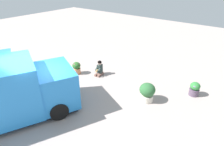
% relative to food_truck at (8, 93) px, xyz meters
% --- Properties ---
extents(ground_plane, '(40.00, 40.00, 0.00)m').
position_rel_food_truck_xyz_m(ground_plane, '(1.18, -0.38, -1.12)').
color(ground_plane, '#B09E97').
extents(food_truck, '(5.31, 4.31, 2.37)m').
position_rel_food_truck_xyz_m(food_truck, '(0.00, 0.00, 0.00)').
color(food_truck, '#2986DD').
rests_on(food_truck, ground_plane).
extents(person_customer, '(0.76, 0.52, 0.88)m').
position_rel_food_truck_xyz_m(person_customer, '(4.94, -0.40, -0.78)').
color(person_customer, '#7F594D').
rests_on(person_customer, ground_plane).
extents(planter_flowering_near, '(0.48, 0.48, 0.70)m').
position_rel_food_truck_xyz_m(planter_flowering_near, '(6.11, -5.39, -0.77)').
color(planter_flowering_near, '#57465B').
rests_on(planter_flowering_near, ground_plane).
extents(planter_flowering_far, '(0.47, 0.47, 0.72)m').
position_rel_food_truck_xyz_m(planter_flowering_far, '(4.23, 0.75, -0.75)').
color(planter_flowering_far, '#C27A4F').
rests_on(planter_flowering_far, ground_plane).
extents(planter_flowering_side, '(0.72, 0.72, 0.90)m').
position_rel_food_truck_xyz_m(planter_flowering_side, '(4.31, -3.81, -0.65)').
color(planter_flowering_side, beige).
rests_on(planter_flowering_side, ground_plane).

